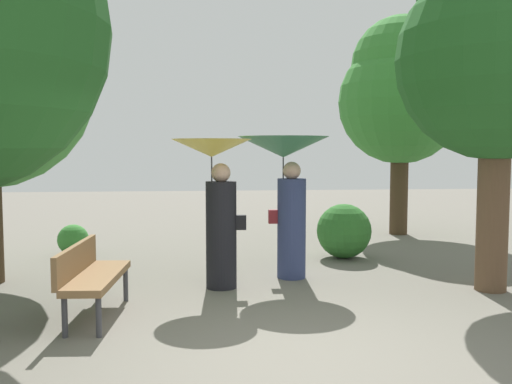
{
  "coord_description": "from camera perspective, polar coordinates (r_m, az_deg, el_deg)",
  "views": [
    {
      "loc": [
        -0.78,
        -4.96,
        1.91
      ],
      "look_at": [
        0.0,
        3.02,
        1.27
      ],
      "focal_mm": 38.85,
      "sensor_mm": 36.0,
      "label": 1
    }
  ],
  "objects": [
    {
      "name": "bush_path_right",
      "position": [
        9.76,
        9.05,
        -3.99
      ],
      "size": [
        0.95,
        0.95,
        0.95
      ],
      "primitive_type": "sphere",
      "color": "#2D6B28",
      "rests_on": "ground"
    },
    {
      "name": "person_left",
      "position": [
        7.51,
        -4.1,
        0.33
      ],
      "size": [
        1.09,
        1.09,
        2.03
      ],
      "rotation": [
        0.0,
        0.0,
        1.46
      ],
      "color": "black",
      "rests_on": "ground"
    },
    {
      "name": "ground_plane",
      "position": [
        5.37,
        3.25,
        -16.28
      ],
      "size": [
        40.0,
        40.0,
        0.0
      ],
      "primitive_type": "plane",
      "color": "#6B665B"
    },
    {
      "name": "person_right",
      "position": [
        8.09,
        3.11,
        1.92
      ],
      "size": [
        1.33,
        1.33,
        2.08
      ],
      "rotation": [
        0.0,
        0.0,
        1.46
      ],
      "color": "navy",
      "rests_on": "ground"
    },
    {
      "name": "tree_near_right",
      "position": [
        8.1,
        23.7,
        14.11
      ],
      "size": [
        2.63,
        2.63,
        4.93
      ],
      "color": "brown",
      "rests_on": "ground"
    },
    {
      "name": "bush_path_left",
      "position": [
        10.47,
        -18.31,
        -4.68
      ],
      "size": [
        0.55,
        0.55,
        0.55
      ],
      "primitive_type": "sphere",
      "color": "#387F33",
      "rests_on": "ground"
    },
    {
      "name": "park_bench",
      "position": [
        6.55,
        -16.69,
        -7.98
      ],
      "size": [
        0.59,
        1.53,
        0.83
      ],
      "rotation": [
        0.0,
        0.0,
        1.51
      ],
      "color": "#38383D",
      "rests_on": "ground"
    },
    {
      "name": "tree_mid_right",
      "position": [
        12.7,
        14.7,
        10.05
      ],
      "size": [
        2.71,
        2.71,
        4.79
      ],
      "color": "#42301E",
      "rests_on": "ground"
    }
  ]
}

